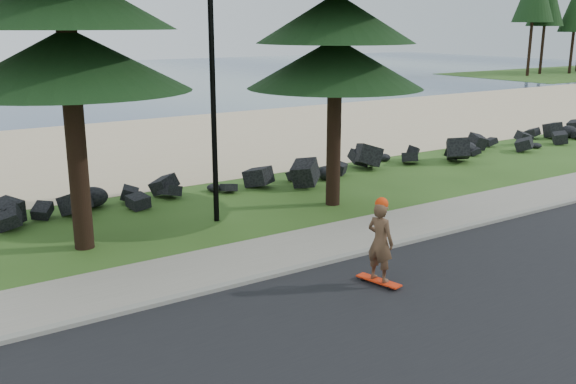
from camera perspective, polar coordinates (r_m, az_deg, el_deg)
name	(u,v)px	position (r m, az deg, el deg)	size (l,w,h in m)	color
ground	(283,256)	(14.26, -0.44, -5.74)	(160.00, 160.00, 0.00)	#2B4B17
road	(431,336)	(11.07, 12.64, -12.34)	(160.00, 7.00, 0.02)	black
kerb	(306,267)	(13.55, 1.64, -6.64)	(160.00, 0.20, 0.10)	gray
sidewalk	(278,252)	(14.41, -0.88, -5.36)	(160.00, 2.00, 0.08)	gray
beach_sand	(88,151)	(27.19, -17.33, 3.46)	(160.00, 15.00, 0.01)	beige
seawall_boulders	(179,200)	(18.99, -9.67, -0.73)	(60.00, 2.40, 1.10)	black
lamp_post	(212,60)	(16.17, -6.77, 11.60)	(0.25, 0.14, 8.14)	black
skateboarder	(380,242)	(12.56, 8.20, -4.43)	(0.50, 0.98, 1.77)	red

